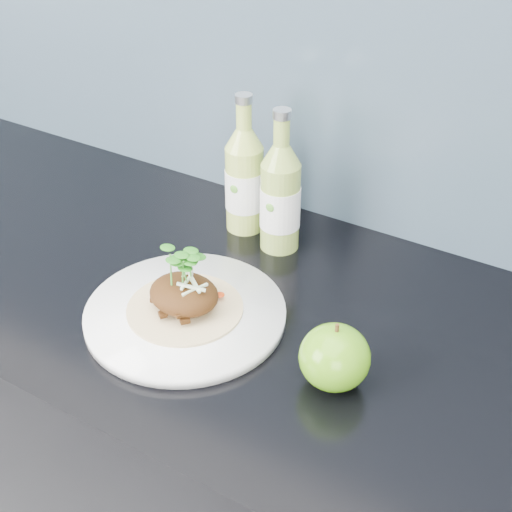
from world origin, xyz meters
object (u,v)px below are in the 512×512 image
at_px(green_apple, 335,357).
at_px(cider_bottle_right, 280,198).
at_px(cider_bottle_left, 245,180).
at_px(dinner_plate, 185,314).

height_order(green_apple, cider_bottle_right, cider_bottle_right).
height_order(cider_bottle_left, cider_bottle_right, same).
distance_m(green_apple, cider_bottle_left, 0.39).
bearing_deg(dinner_plate, cider_bottle_right, 85.18).
xyz_separation_m(green_apple, cider_bottle_left, (-0.29, 0.26, 0.05)).
height_order(green_apple, cider_bottle_left, cider_bottle_left).
distance_m(cider_bottle_left, cider_bottle_right, 0.08).
xyz_separation_m(green_apple, cider_bottle_right, (-0.22, 0.24, 0.05)).
bearing_deg(cider_bottle_left, dinner_plate, -54.60).
relative_size(cider_bottle_left, cider_bottle_right, 1.00).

